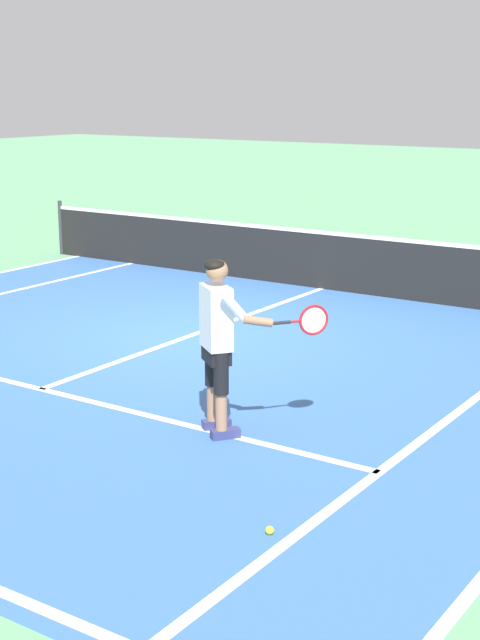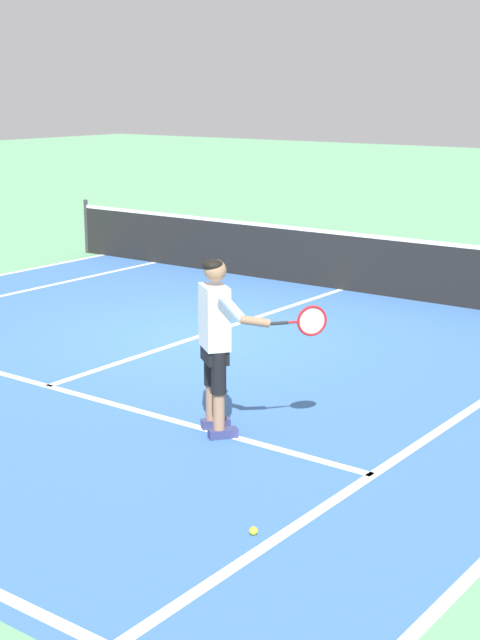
{
  "view_description": "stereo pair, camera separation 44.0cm",
  "coord_description": "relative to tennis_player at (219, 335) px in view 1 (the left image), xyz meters",
  "views": [
    {
      "loc": [
        7.31,
        -9.68,
        3.26
      ],
      "look_at": [
        2.4,
        -2.36,
        1.05
      ],
      "focal_mm": 52.36,
      "sensor_mm": 36.0,
      "label": 1
    },
    {
      "loc": [
        7.67,
        -9.42,
        3.26
      ],
      "look_at": [
        2.4,
        -2.36,
        1.05
      ],
      "focal_mm": 52.36,
      "sensor_mm": 36.0,
      "label": 2
    }
  ],
  "objects": [
    {
      "name": "line_service",
      "position": [
        -2.43,
        0.0,
        -0.99
      ],
      "size": [
        8.23,
        0.1,
        0.01
      ],
      "primitive_type": "cube",
      "color": "white",
      "rests_on": "ground"
    },
    {
      "name": "tennis_ball_near_feet",
      "position": [
        1.51,
        -1.51,
        -0.96
      ],
      "size": [
        0.07,
        0.07,
        0.07
      ],
      "primitive_type": "sphere",
      "color": "#CCE02D",
      "rests_on": "ground"
    },
    {
      "name": "tennis_net",
      "position": [
        -2.43,
        6.4,
        -0.49
      ],
      "size": [
        11.96,
        0.08,
        1.07
      ],
      "color": "#333338",
      "rests_on": "ground"
    },
    {
      "name": "line_centre_service",
      "position": [
        -2.43,
        3.2,
        -0.99
      ],
      "size": [
        0.1,
        6.4,
        0.01
      ],
      "primitive_type": "cube",
      "color": "white",
      "rests_on": "ground"
    },
    {
      "name": "tennis_player",
      "position": [
        0.0,
        0.0,
        0.0
      ],
      "size": [
        1.11,
        0.83,
        1.71
      ],
      "color": "navy",
      "rests_on": "ground"
    },
    {
      "name": "ground_plane",
      "position": [
        -2.43,
        2.74,
        -0.99
      ],
      "size": [
        80.0,
        80.0,
        0.0
      ],
      "primitive_type": "plane",
      "color": "#609E70"
    },
    {
      "name": "line_singles_right",
      "position": [
        1.69,
        1.6,
        -0.99
      ],
      "size": [
        0.1,
        9.6,
        0.01
      ],
      "primitive_type": "cube",
      "color": "white",
      "rests_on": "ground"
    },
    {
      "name": "court_inner_surface",
      "position": [
        -2.43,
        1.6,
        -0.99
      ],
      "size": [
        10.98,
        10.0,
        0.0
      ],
      "primitive_type": "cube",
      "color": "#3866A8",
      "rests_on": "ground"
    }
  ]
}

